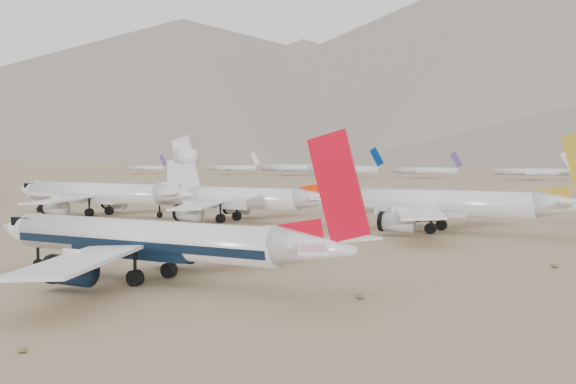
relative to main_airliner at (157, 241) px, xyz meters
The scene contains 6 objects.
ground 4.80m from the main_airliner, 142.74° to the left, with size 7000.00×7000.00×0.00m, color #846A4C.
main_airliner is the anchor object (origin of this frame).
row2_gold_tail 65.13m from the main_airliner, 79.00° to the left, with size 51.02×49.89×18.16m.
row2_orange_tail 69.52m from the main_airliner, 116.65° to the left, with size 47.78×46.74×17.04m.
row2_white_trijet 87.23m from the main_airliner, 137.01° to the left, with size 50.52×49.38×17.90m.
distant_storage_row 325.61m from the main_airliner, 98.34° to the left, with size 467.78×65.53×15.15m.
Camera 1 is at (52.06, -63.14, 14.37)m, focal length 45.00 mm.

